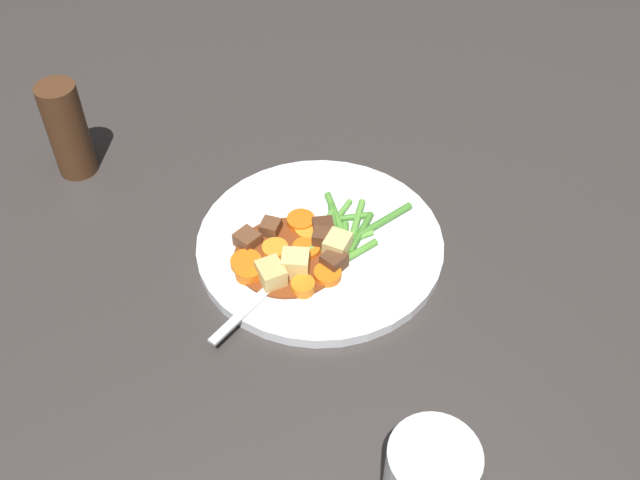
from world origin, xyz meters
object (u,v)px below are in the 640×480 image
(carrot_slice_2, at_px, (246,263))
(pepper_mill, at_px, (67,130))
(potato_chunk_1, at_px, (271,274))
(meat_chunk_4, at_px, (247,240))
(carrot_slice_6, at_px, (249,271))
(potato_chunk_2, at_px, (337,246))
(carrot_slice_4, at_px, (328,274))
(potato_chunk_0, at_px, (295,264))
(carrot_slice_0, at_px, (306,249))
(meat_chunk_3, at_px, (271,228))
(carrot_slice_7, at_px, (275,249))
(fork, at_px, (272,286))
(carrot_slice_5, at_px, (310,230))
(meat_chunk_1, at_px, (323,228))
(meat_chunk_2, at_px, (323,239))
(carrot_slice_1, at_px, (301,222))
(meat_chunk_0, at_px, (334,261))
(carrot_slice_3, at_px, (303,286))
(dinner_plate, at_px, (320,244))

(carrot_slice_2, relative_size, pepper_mill, 0.28)
(potato_chunk_1, height_order, meat_chunk_4, potato_chunk_1)
(carrot_slice_6, distance_m, potato_chunk_2, 0.10)
(carrot_slice_4, height_order, meat_chunk_4, meat_chunk_4)
(pepper_mill, bearing_deg, potato_chunk_0, 125.92)
(carrot_slice_0, distance_m, meat_chunk_3, 0.05)
(carrot_slice_6, bearing_deg, carrot_slice_4, 157.71)
(potato_chunk_0, relative_size, meat_chunk_4, 1.19)
(carrot_slice_7, relative_size, potato_chunk_2, 1.00)
(carrot_slice_6, xyz_separation_m, fork, (-0.02, 0.02, -0.01))
(carrot_slice_5, bearing_deg, pepper_mill, -43.55)
(carrot_slice_5, bearing_deg, meat_chunk_1, 151.60)
(meat_chunk_2, xyz_separation_m, pepper_mill, (0.24, -0.25, 0.04))
(carrot_slice_1, bearing_deg, potato_chunk_2, 112.42)
(carrot_slice_0, xyz_separation_m, meat_chunk_0, (-0.02, 0.03, 0.01))
(carrot_slice_0, bearing_deg, potato_chunk_0, 49.79)
(carrot_slice_6, height_order, potato_chunk_1, potato_chunk_1)
(carrot_slice_3, xyz_separation_m, fork, (0.03, -0.02, -0.00))
(meat_chunk_3, bearing_deg, potato_chunk_1, 72.90)
(carrot_slice_1, height_order, meat_chunk_2, meat_chunk_2)
(carrot_slice_2, xyz_separation_m, carrot_slice_6, (0.00, 0.02, 0.00))
(carrot_slice_5, distance_m, potato_chunk_0, 0.06)
(meat_chunk_0, relative_size, meat_chunk_2, 1.05)
(carrot_slice_5, height_order, potato_chunk_1, potato_chunk_1)
(meat_chunk_3, xyz_separation_m, pepper_mill, (0.19, -0.21, 0.04))
(carrot_slice_3, height_order, carrot_slice_4, carrot_slice_3)
(dinner_plate, distance_m, carrot_slice_2, 0.09)
(dinner_plate, distance_m, meat_chunk_2, 0.02)
(carrot_slice_1, height_order, carrot_slice_5, carrot_slice_1)
(carrot_slice_3, bearing_deg, meat_chunk_2, -129.03)
(carrot_slice_7, bearing_deg, fork, 67.89)
(dinner_plate, height_order, potato_chunk_0, potato_chunk_0)
(carrot_slice_7, xyz_separation_m, meat_chunk_4, (0.03, -0.02, 0.00))
(carrot_slice_1, height_order, potato_chunk_0, potato_chunk_0)
(carrot_slice_5, bearing_deg, meat_chunk_3, -18.30)
(meat_chunk_0, bearing_deg, fork, 2.28)
(potato_chunk_1, bearing_deg, carrot_slice_4, 165.42)
(carrot_slice_1, bearing_deg, meat_chunk_0, 99.73)
(carrot_slice_2, xyz_separation_m, fork, (-0.02, 0.04, -0.00))
(carrot_slice_1, relative_size, carrot_slice_4, 1.07)
(potato_chunk_1, xyz_separation_m, meat_chunk_1, (-0.08, -0.05, -0.00))
(carrot_slice_3, bearing_deg, carrot_slice_6, -40.12)
(carrot_slice_6, bearing_deg, potato_chunk_2, 177.87)
(carrot_slice_1, bearing_deg, carrot_slice_6, 33.99)
(dinner_plate, xyz_separation_m, carrot_slice_1, (0.01, -0.03, 0.01))
(dinner_plate, xyz_separation_m, fork, (0.07, 0.05, 0.01))
(meat_chunk_0, xyz_separation_m, meat_chunk_3, (0.05, -0.07, -0.00))
(potato_chunk_2, bearing_deg, potato_chunk_1, 9.23)
(carrot_slice_0, bearing_deg, potato_chunk_2, 153.81)
(carrot_slice_0, xyz_separation_m, carrot_slice_7, (0.03, -0.01, 0.00))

